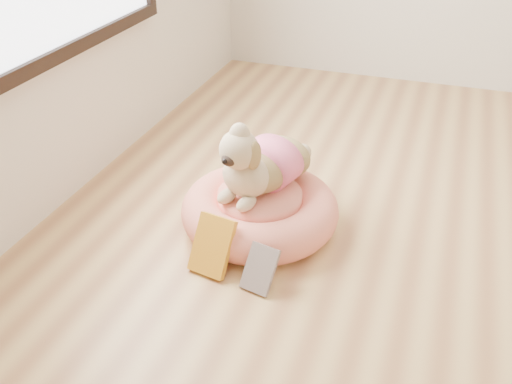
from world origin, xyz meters
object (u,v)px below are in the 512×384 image
(book_white, at_px, (260,269))
(pet_bed, at_px, (260,210))
(dog, at_px, (260,151))
(book_yellow, at_px, (212,246))

(book_white, bearing_deg, pet_bed, 121.20)
(pet_bed, bearing_deg, dog, 108.69)
(book_white, bearing_deg, dog, 121.17)
(pet_bed, bearing_deg, book_yellow, -103.96)
(book_yellow, xyz_separation_m, book_white, (0.21, -0.04, -0.03))
(pet_bed, bearing_deg, book_white, -71.01)
(dog, xyz_separation_m, book_yellow, (-0.07, -0.36, -0.25))
(pet_bed, height_order, book_white, pet_bed)
(dog, bearing_deg, pet_bed, -54.90)
(pet_bed, relative_size, book_white, 3.77)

